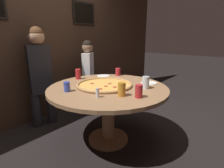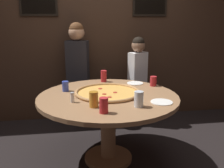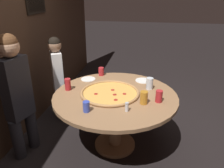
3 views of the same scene
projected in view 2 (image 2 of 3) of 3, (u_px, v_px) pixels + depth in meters
The scene contains 15 objects.
ground_plane at pixel (108, 159), 2.77m from camera, with size 24.00×24.00×0.00m, color black.
back_wall at pixel (96, 33), 3.72m from camera, with size 6.40×0.08×2.60m.
dining_table at pixel (108, 108), 2.62m from camera, with size 1.45×1.45×0.74m.
giant_pizza at pixel (108, 92), 2.64m from camera, with size 0.70×0.70×0.03m.
drink_cup_by_shaker at pixel (104, 105), 2.08m from camera, with size 0.07×0.07×0.13m, color #B22328.
drink_cup_far_right at pixel (65, 86), 2.72m from camera, with size 0.07×0.07×0.11m, color #384CB7.
drink_cup_beside_pizza at pixel (104, 76), 3.14m from camera, with size 0.07×0.07×0.14m, color #B22328.
drink_cup_front_edge at pixel (153, 81), 2.94m from camera, with size 0.08×0.08×0.12m, color #B22328.
drink_cup_near_left at pixel (139, 99), 2.23m from camera, with size 0.08×0.08×0.14m, color silver.
drink_cup_centre_back at pixel (94, 99), 2.22m from camera, with size 0.08×0.08×0.14m, color #BC7A23.
white_plate_beside_cup at pixel (162, 102), 2.36m from camera, with size 0.21×0.21×0.01m, color white.
white_plate_left_side at pixel (135, 83), 3.06m from camera, with size 0.20×0.20×0.01m, color white.
condiment_shaker at pixel (72, 97), 2.35m from camera, with size 0.04×0.04×0.10m.
diner_far_right at pixel (138, 76), 3.58m from camera, with size 0.33×0.26×1.27m.
diner_far_left at pixel (78, 68), 3.54m from camera, with size 0.39×0.24×1.47m.
Camera 2 is at (-0.32, -2.45, 1.50)m, focal length 40.00 mm.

